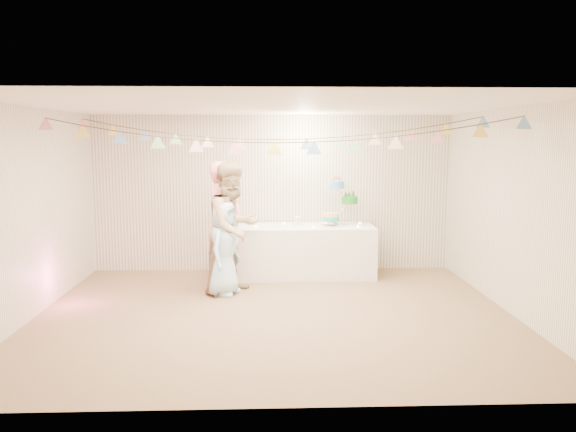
{
  "coord_description": "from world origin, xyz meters",
  "views": [
    {
      "loc": [
        -0.09,
        -6.87,
        2.2
      ],
      "look_at": [
        0.2,
        0.8,
        1.15
      ],
      "focal_mm": 35.0,
      "sensor_mm": 36.0,
      "label": 1
    }
  ],
  "objects_px": {
    "table": "(306,251)",
    "person_adult_b": "(233,228)",
    "person_adult_a": "(224,225)",
    "cake_stand": "(339,207)",
    "person_child": "(224,248)"
  },
  "relations": [
    {
      "from": "table",
      "to": "person_adult_b",
      "type": "relative_size",
      "value": 1.16
    },
    {
      "from": "person_adult_a",
      "to": "person_child",
      "type": "height_order",
      "value": "person_adult_a"
    },
    {
      "from": "table",
      "to": "person_child",
      "type": "xyz_separation_m",
      "value": [
        -1.23,
        -1.07,
        0.26
      ]
    },
    {
      "from": "person_adult_a",
      "to": "cake_stand",
      "type": "bearing_deg",
      "value": -37.02
    },
    {
      "from": "cake_stand",
      "to": "person_adult_a",
      "type": "height_order",
      "value": "person_adult_a"
    },
    {
      "from": "person_adult_a",
      "to": "person_child",
      "type": "xyz_separation_m",
      "value": [
        0.03,
        -0.43,
        -0.27
      ]
    },
    {
      "from": "cake_stand",
      "to": "person_adult_a",
      "type": "bearing_deg",
      "value": -159.28
    },
    {
      "from": "table",
      "to": "cake_stand",
      "type": "xyz_separation_m",
      "value": [
        0.55,
        0.05,
        0.71
      ]
    },
    {
      "from": "table",
      "to": "person_adult_a",
      "type": "height_order",
      "value": "person_adult_a"
    },
    {
      "from": "person_adult_b",
      "to": "person_adult_a",
      "type": "bearing_deg",
      "value": 70.24
    },
    {
      "from": "person_adult_a",
      "to": "person_child",
      "type": "relative_size",
      "value": 1.41
    },
    {
      "from": "cake_stand",
      "to": "person_child",
      "type": "relative_size",
      "value": 0.55
    },
    {
      "from": "person_child",
      "to": "person_adult_a",
      "type": "bearing_deg",
      "value": 26.12
    },
    {
      "from": "person_child",
      "to": "person_adult_b",
      "type": "bearing_deg",
      "value": -17.94
    },
    {
      "from": "table",
      "to": "person_adult_b",
      "type": "bearing_deg",
      "value": -140.12
    }
  ]
}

